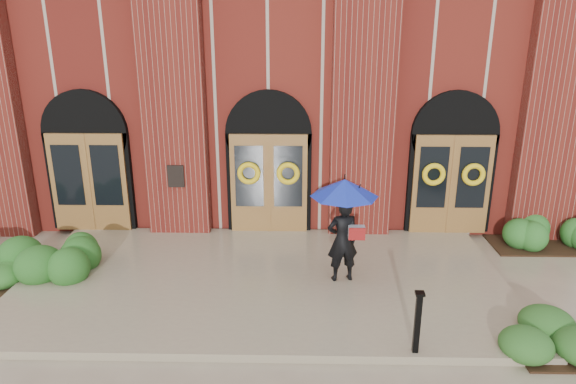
{
  "coord_description": "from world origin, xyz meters",
  "views": [
    {
      "loc": [
        0.73,
        -9.44,
        5.15
      ],
      "look_at": [
        0.51,
        1.0,
        1.74
      ],
      "focal_mm": 32.0,
      "sensor_mm": 36.0,
      "label": 1
    }
  ],
  "objects_px": {
    "metal_post": "(418,321)",
    "hedge_wall_right": "(554,233)",
    "hedge_wall_left": "(15,257)",
    "man_with_umbrella": "(344,211)"
  },
  "relations": [
    {
      "from": "metal_post",
      "to": "man_with_umbrella",
      "type": "bearing_deg",
      "value": 112.04
    },
    {
      "from": "hedge_wall_left",
      "to": "man_with_umbrella",
      "type": "bearing_deg",
      "value": -3.28
    },
    {
      "from": "metal_post",
      "to": "hedge_wall_left",
      "type": "bearing_deg",
      "value": 160.37
    },
    {
      "from": "metal_post",
      "to": "hedge_wall_right",
      "type": "xyz_separation_m",
      "value": [
        4.32,
        4.55,
        -0.37
      ]
    },
    {
      "from": "hedge_wall_left",
      "to": "hedge_wall_right",
      "type": "distance_m",
      "value": 12.43
    },
    {
      "from": "metal_post",
      "to": "hedge_wall_right",
      "type": "relative_size",
      "value": 0.4
    },
    {
      "from": "metal_post",
      "to": "hedge_wall_right",
      "type": "bearing_deg",
      "value": 46.49
    },
    {
      "from": "man_with_umbrella",
      "to": "hedge_wall_right",
      "type": "xyz_separation_m",
      "value": [
        5.31,
        2.1,
        -1.32
      ]
    },
    {
      "from": "man_with_umbrella",
      "to": "hedge_wall_right",
      "type": "bearing_deg",
      "value": -170.44
    },
    {
      "from": "hedge_wall_right",
      "to": "hedge_wall_left",
      "type": "bearing_deg",
      "value": -172.14
    }
  ]
}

